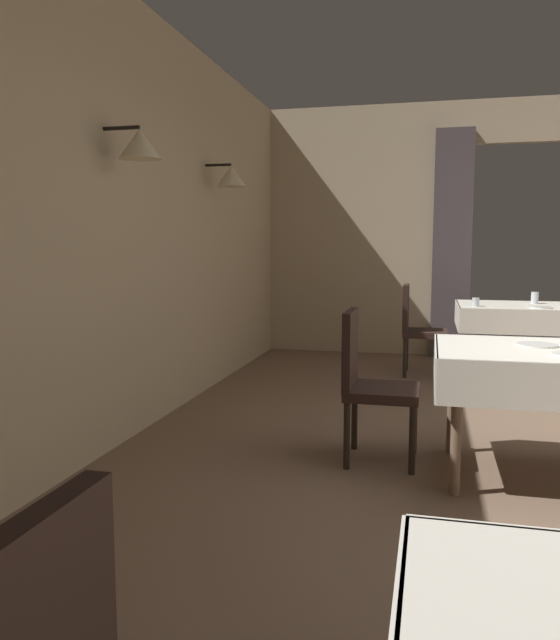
{
  "coord_description": "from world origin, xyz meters",
  "views": [
    {
      "loc": [
        -1.15,
        -3.6,
        1.31
      ],
      "look_at": [
        -2.09,
        0.29,
        0.84
      ],
      "focal_mm": 35.11,
      "sensor_mm": 36.0,
      "label": 1
    }
  ],
  "objects_px": {
    "glass_far_b": "(535,298)",
    "plate_far_d": "(541,307)",
    "glass_far_c": "(476,302)",
    "chair_far_left": "(417,325)",
    "chair_mid_left": "(369,378)",
    "dining_table_far": "(527,314)",
    "dining_table_mid": "(550,365)",
    "plate_mid_c": "(537,345)"
  },
  "relations": [
    {
      "from": "dining_table_mid",
      "to": "plate_mid_c",
      "type": "bearing_deg",
      "value": 121.31
    },
    {
      "from": "plate_mid_c",
      "to": "glass_far_c",
      "type": "distance_m",
      "value": 2.42
    },
    {
      "from": "glass_far_b",
      "to": "glass_far_c",
      "type": "bearing_deg",
      "value": -144.0
    },
    {
      "from": "glass_far_b",
      "to": "dining_table_mid",
      "type": "bearing_deg",
      "value": -96.86
    },
    {
      "from": "dining_table_far",
      "to": "glass_far_b",
      "type": "relative_size",
      "value": 11.29
    },
    {
      "from": "dining_table_mid",
      "to": "chair_mid_left",
      "type": "distance_m",
      "value": 1.02
    },
    {
      "from": "plate_far_d",
      "to": "chair_mid_left",
      "type": "bearing_deg",
      "value": -119.54
    },
    {
      "from": "chair_mid_left",
      "to": "glass_far_c",
      "type": "relative_size",
      "value": 11.17
    },
    {
      "from": "chair_mid_left",
      "to": "glass_far_c",
      "type": "xyz_separation_m",
      "value": [
        0.77,
        2.41,
        0.28
      ]
    },
    {
      "from": "dining_table_far",
      "to": "plate_mid_c",
      "type": "relative_size",
      "value": 6.0
    },
    {
      "from": "glass_far_c",
      "to": "plate_far_d",
      "type": "relative_size",
      "value": 0.42
    },
    {
      "from": "glass_far_b",
      "to": "chair_far_left",
      "type": "bearing_deg",
      "value": -174.4
    },
    {
      "from": "glass_far_c",
      "to": "plate_mid_c",
      "type": "bearing_deg",
      "value": -85.67
    },
    {
      "from": "dining_table_mid",
      "to": "chair_far_left",
      "type": "bearing_deg",
      "value": 105.51
    },
    {
      "from": "glass_far_b",
      "to": "plate_far_d",
      "type": "relative_size",
      "value": 0.59
    },
    {
      "from": "plate_far_d",
      "to": "plate_mid_c",
      "type": "bearing_deg",
      "value": -99.43
    },
    {
      "from": "dining_table_far",
      "to": "plate_mid_c",
      "type": "height_order",
      "value": "plate_mid_c"
    },
    {
      "from": "chair_mid_left",
      "to": "plate_far_d",
      "type": "xyz_separation_m",
      "value": [
        1.35,
        2.38,
        0.24
      ]
    },
    {
      "from": "dining_table_far",
      "to": "chair_mid_left",
      "type": "relative_size",
      "value": 1.43
    },
    {
      "from": "dining_table_mid",
      "to": "glass_far_c",
      "type": "height_order",
      "value": "glass_far_c"
    },
    {
      "from": "dining_table_mid",
      "to": "glass_far_c",
      "type": "bearing_deg",
      "value": 95.42
    },
    {
      "from": "dining_table_mid",
      "to": "chair_mid_left",
      "type": "xyz_separation_m",
      "value": [
        -1.01,
        0.09,
        -0.14
      ]
    },
    {
      "from": "plate_mid_c",
      "to": "dining_table_far",
      "type": "bearing_deg",
      "value": 83.18
    },
    {
      "from": "plate_mid_c",
      "to": "dining_table_mid",
      "type": "bearing_deg",
      "value": -58.69
    },
    {
      "from": "chair_far_left",
      "to": "glass_far_b",
      "type": "distance_m",
      "value": 1.18
    },
    {
      "from": "chair_far_left",
      "to": "plate_mid_c",
      "type": "xyz_separation_m",
      "value": [
        0.73,
        -2.73,
        0.24
      ]
    },
    {
      "from": "glass_far_b",
      "to": "glass_far_c",
      "type": "distance_m",
      "value": 0.73
    },
    {
      "from": "plate_mid_c",
      "to": "plate_far_d",
      "type": "xyz_separation_m",
      "value": [
        0.4,
        2.38,
        0.0
      ]
    },
    {
      "from": "chair_mid_left",
      "to": "glass_far_c",
      "type": "height_order",
      "value": "chair_mid_left"
    },
    {
      "from": "chair_far_left",
      "to": "plate_far_d",
      "type": "xyz_separation_m",
      "value": [
        1.12,
        -0.35,
        0.24
      ]
    },
    {
      "from": "dining_table_mid",
      "to": "glass_far_b",
      "type": "bearing_deg",
      "value": 83.14
    },
    {
      "from": "glass_far_b",
      "to": "dining_table_far",
      "type": "bearing_deg",
      "value": -118.43
    },
    {
      "from": "glass_far_c",
      "to": "plate_far_d",
      "type": "bearing_deg",
      "value": -3.21
    },
    {
      "from": "dining_table_mid",
      "to": "plate_far_d",
      "type": "xyz_separation_m",
      "value": [
        0.34,
        2.47,
        0.1
      ]
    },
    {
      "from": "dining_table_far",
      "to": "glass_far_b",
      "type": "distance_m",
      "value": 0.23
    },
    {
      "from": "dining_table_far",
      "to": "plate_far_d",
      "type": "xyz_separation_m",
      "value": [
        0.07,
        -0.3,
        0.09
      ]
    },
    {
      "from": "plate_mid_c",
      "to": "glass_far_c",
      "type": "xyz_separation_m",
      "value": [
        -0.18,
        2.41,
        0.04
      ]
    },
    {
      "from": "dining_table_far",
      "to": "chair_mid_left",
      "type": "height_order",
      "value": "chair_mid_left"
    },
    {
      "from": "chair_mid_left",
      "to": "plate_mid_c",
      "type": "distance_m",
      "value": 0.98
    },
    {
      "from": "glass_far_b",
      "to": "plate_far_d",
      "type": "bearing_deg",
      "value": -91.5
    },
    {
      "from": "glass_far_b",
      "to": "plate_far_d",
      "type": "distance_m",
      "value": 0.46
    },
    {
      "from": "dining_table_far",
      "to": "plate_mid_c",
      "type": "xyz_separation_m",
      "value": [
        -0.32,
        -2.68,
        0.09
      ]
    }
  ]
}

